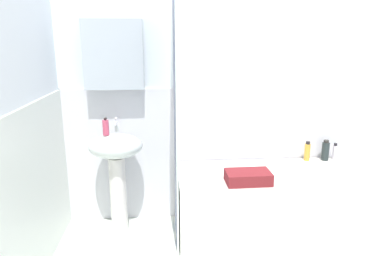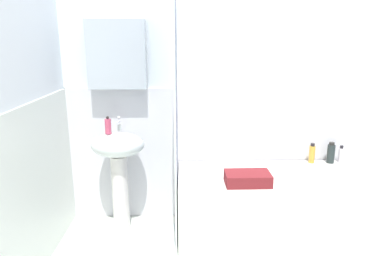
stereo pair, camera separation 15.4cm
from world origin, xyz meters
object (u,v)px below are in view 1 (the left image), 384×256
(soap_dispenser, at_px, (106,127))
(conditioner_bottle, at_px, (325,151))
(bathtub, at_px, (269,202))
(body_wash_bottle, at_px, (335,152))
(towel_folded, at_px, (248,177))
(sink, at_px, (117,161))
(shampoo_bottle, at_px, (307,152))

(soap_dispenser, height_order, conditioner_bottle, soap_dispenser)
(bathtub, distance_m, conditioner_bottle, 0.72)
(bathtub, bearing_deg, conditioner_bottle, 23.84)
(body_wash_bottle, bearing_deg, towel_folded, -152.70)
(bathtub, bearing_deg, towel_folded, -139.07)
(conditioner_bottle, bearing_deg, bathtub, -156.16)
(sink, height_order, towel_folded, sink)
(body_wash_bottle, xyz_separation_m, conditioner_bottle, (-0.09, -0.01, 0.02))
(conditioner_bottle, height_order, towel_folded, conditioner_bottle)
(soap_dispenser, bearing_deg, body_wash_bottle, 3.98)
(sink, relative_size, towel_folded, 2.53)
(sink, xyz_separation_m, body_wash_bottle, (1.94, 0.13, -0.01))
(bathtub, height_order, towel_folded, towel_folded)
(body_wash_bottle, distance_m, towel_folded, 1.02)
(sink, distance_m, soap_dispenser, 0.30)
(conditioner_bottle, bearing_deg, soap_dispenser, -175.99)
(bathtub, bearing_deg, sink, 173.99)
(sink, bearing_deg, bathtub, -6.01)
(sink, bearing_deg, towel_folded, -18.43)
(soap_dispenser, relative_size, towel_folded, 0.43)
(towel_folded, bearing_deg, body_wash_bottle, 27.30)
(soap_dispenser, distance_m, body_wash_bottle, 2.04)
(towel_folded, bearing_deg, soap_dispenser, 163.33)
(shampoo_bottle, bearing_deg, conditioner_bottle, -1.78)
(soap_dispenser, bearing_deg, shampoo_bottle, 4.55)
(shampoo_bottle, bearing_deg, bathtub, -147.61)
(body_wash_bottle, relative_size, shampoo_bottle, 0.88)
(soap_dispenser, relative_size, body_wash_bottle, 0.95)
(soap_dispenser, xyz_separation_m, conditioner_bottle, (1.92, 0.13, -0.29))
(soap_dispenser, bearing_deg, sink, 11.42)
(sink, xyz_separation_m, shampoo_bottle, (1.68, 0.13, -0.00))
(body_wash_bottle, bearing_deg, bathtub, -158.75)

